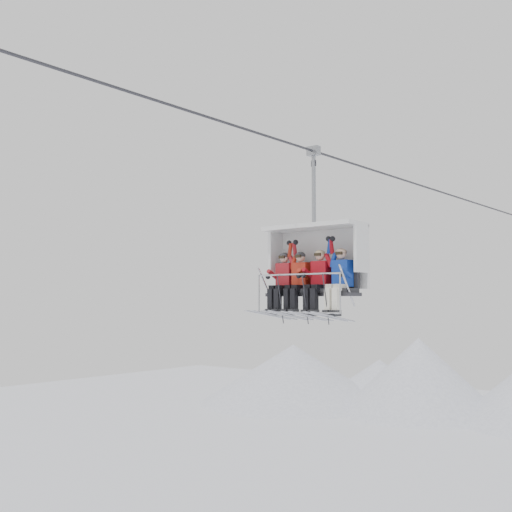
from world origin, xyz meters
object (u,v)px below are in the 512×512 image
Objects in this scene: chairlift_carrier at (317,260)px; skier_far_left at (282,280)px; skier_center_left at (299,280)px; skier_far_right at (340,279)px; skier_center_right at (318,279)px.

chairlift_carrier reaches higher than skier_far_left.
skier_center_left is 1.14m from skier_far_right.
skier_center_left is at bearing -136.50° from chairlift_carrier.
chairlift_carrier is at bearing 127.26° from skier_center_right.
skier_far_right is (0.58, 0.00, 0.00)m from skier_center_right.
chairlift_carrier is at bearing 20.95° from skier_far_left.
skier_center_right is 0.58m from skier_far_right.
chairlift_carrier is at bearing 159.38° from skier_far_right.
skier_center_right is at bearing 0.27° from skier_center_left.
skier_far_left is at bearing -179.91° from skier_far_right.
skier_center_left is (-0.33, -0.31, -0.49)m from chairlift_carrier.
skier_far_right is (1.62, 0.00, 0.01)m from skier_far_left.
skier_center_left is 0.56m from skier_center_right.
skier_center_right is (0.23, -0.31, -0.48)m from chairlift_carrier.
skier_center_left is (0.48, -0.00, -0.00)m from skier_far_left.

